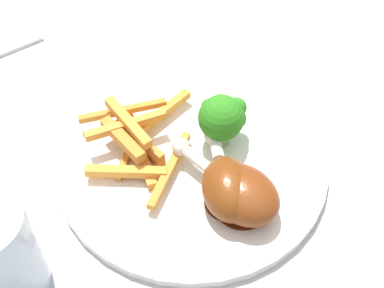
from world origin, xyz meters
name	(u,v)px	position (x,y,z in m)	size (l,w,h in m)	color
dining_table	(208,204)	(0.00, 0.00, 0.59)	(1.02, 0.75, 0.70)	#B7B7BC
dinner_plate	(192,160)	(0.02, 0.01, 0.71)	(0.29, 0.29, 0.01)	white
broccoli_floret_front	(222,115)	(-0.01, -0.01, 0.75)	(0.05, 0.05, 0.06)	#78AD5D
carrot_fries_pile	(137,140)	(0.08, 0.00, 0.73)	(0.13, 0.15, 0.04)	orange
chicken_drumstick_near	(239,192)	(-0.01, 0.08, 0.74)	(0.10, 0.13, 0.04)	#54200B
chicken_drumstick_far	(227,186)	(0.00, 0.07, 0.74)	(0.05, 0.12, 0.05)	#501F0A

